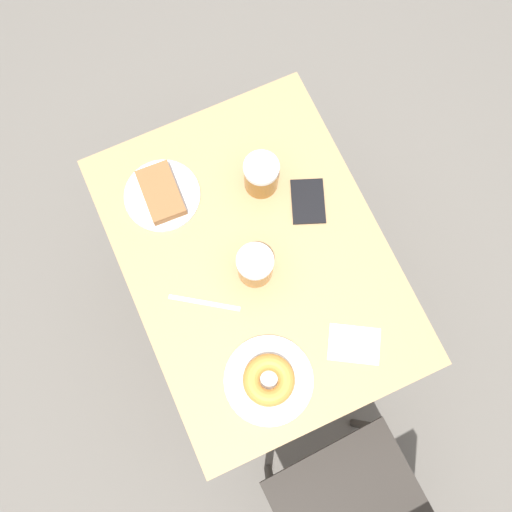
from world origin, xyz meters
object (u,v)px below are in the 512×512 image
Objects in this scene: beer_mug_left at (261,175)px; fork at (204,303)px; beer_mug_center at (255,266)px; passport_near_edge at (308,201)px; napkin_folded at (354,344)px; plate_with_donut at (269,380)px; plate_with_cake at (162,194)px.

beer_mug_left reaches higher than fork.
passport_near_edge is (-0.21, -0.12, -0.05)m from beer_mug_center.
beer_mug_left is at bearing -86.07° from napkin_folded.
plate_with_donut is 1.41× the size of napkin_folded.
plate_with_donut reaches higher than napkin_folded.
passport_near_edge is at bearing 153.22° from plate_with_cake.
plate_with_cake is at bearing -84.17° from plate_with_donut.
plate_with_donut is at bearing 67.54° from beer_mug_left.
beer_mug_left is 0.50m from napkin_folded.
plate_with_donut is 0.26m from fork.
plate_with_cake is 0.39m from passport_near_edge.
passport_near_edge is (-0.06, -0.39, 0.00)m from napkin_folded.
beer_mug_center reaches higher than napkin_folded.
fork is 0.39m from passport_near_edge.
napkin_folded is (-0.15, 0.28, -0.06)m from beer_mug_center.
plate_with_donut is 0.52m from beer_mug_left.
beer_mug_left reaches higher than passport_near_edge.
fork is (0.15, 0.02, -0.06)m from beer_mug_center.
fork is 1.08× the size of passport_near_edge.
napkin_folded is 1.06× the size of passport_near_edge.
fork is (0.07, -0.24, -0.02)m from plate_with_donut.
fork is at bearing -74.36° from plate_with_donut.
plate_with_donut is 1.93× the size of beer_mug_center.
plate_with_cake is 0.27m from beer_mug_left.
plate_with_donut is at bearing 105.64° from fork.
passport_near_edge is (-0.35, 0.18, -0.01)m from plate_with_cake.
plate_with_cake is 1.29× the size of napkin_folded.
plate_with_donut is at bearing 52.59° from passport_near_edge.
fork is at bearing 8.55° from beer_mug_center.
beer_mug_left is at bearing -118.12° from beer_mug_center.
passport_near_edge is (-0.29, -0.38, -0.02)m from plate_with_donut.
plate_with_donut is (-0.06, 0.56, 0.00)m from plate_with_cake.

